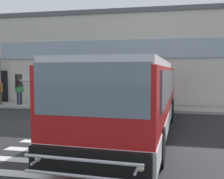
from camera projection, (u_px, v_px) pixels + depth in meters
ground_plane at (64, 123)px, 12.35m from camera, size 80.00×90.00×0.02m
bay_paint_stripes at (74, 152)px, 7.85m from camera, size 4.40×3.96×0.01m
terminal_building at (106, 61)px, 23.63m from camera, size 23.98×13.80×6.44m
boarding_curb at (92, 107)px, 17.04m from camera, size 26.18×2.00×0.15m
bus_main_foreground at (136, 98)px, 10.47m from camera, size 3.58×11.62×2.70m
passenger_near_column at (0, 91)px, 17.69m from camera, size 0.55×0.35×1.68m
passenger_by_doorway at (19, 91)px, 17.72m from camera, size 0.41×0.49×1.68m
safety_bollard_yellow at (73, 103)px, 16.01m from camera, size 0.18×0.18×0.90m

